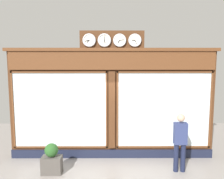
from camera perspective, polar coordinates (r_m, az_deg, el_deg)
shop_facade at (r=7.55m, az=-0.01°, el=-3.30°), size 6.72×0.42×4.10m
pedestrian at (r=7.00m, az=16.45°, el=-11.89°), size 0.37×0.23×1.69m
planter_box at (r=7.09m, az=-14.60°, el=-17.54°), size 0.56×0.36×0.49m
planter_shrub at (r=6.92m, az=-14.72°, el=-14.26°), size 0.38×0.38×0.38m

